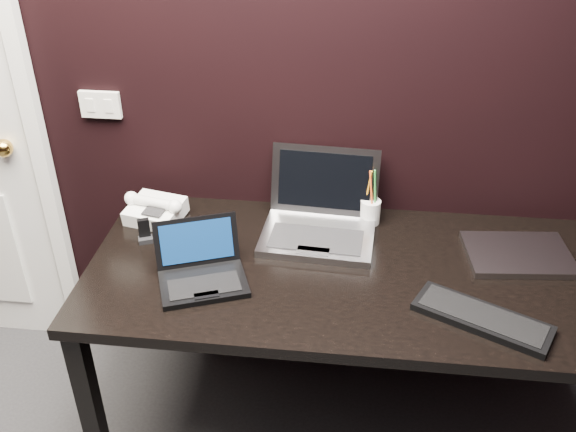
# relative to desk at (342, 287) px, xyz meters

# --- Properties ---
(wall_back) EXTENTS (4.00, 0.00, 4.00)m
(wall_back) POSITION_rel_desk_xyz_m (-0.30, 0.40, 0.64)
(wall_back) COLOR black
(wall_back) RESTS_ON ground
(wall_switch) EXTENTS (0.15, 0.02, 0.10)m
(wall_switch) POSITION_rel_desk_xyz_m (-0.92, 0.39, 0.46)
(wall_switch) COLOR silver
(wall_switch) RESTS_ON wall_back
(desk) EXTENTS (1.70, 0.80, 0.74)m
(desk) POSITION_rel_desk_xyz_m (0.00, 0.00, 0.00)
(desk) COLOR black
(desk) RESTS_ON ground
(netbook) EXTENTS (0.34, 0.32, 0.18)m
(netbook) POSITION_rel_desk_xyz_m (-0.45, -0.11, 0.11)
(netbook) COLOR black
(netbook) RESTS_ON desk
(silver_laptop) EXTENTS (0.41, 0.38, 0.27)m
(silver_laptop) POSITION_rel_desk_xyz_m (-0.09, 0.20, 0.13)
(silver_laptop) COLOR #A3A3A8
(silver_laptop) RESTS_ON desk
(ext_keyboard) EXTENTS (0.42, 0.30, 0.03)m
(ext_keyboard) POSITION_rel_desk_xyz_m (0.42, -0.21, 0.09)
(ext_keyboard) COLOR black
(ext_keyboard) RESTS_ON desk
(closed_laptop) EXTENTS (0.37, 0.28, 0.02)m
(closed_laptop) POSITION_rel_desk_xyz_m (0.59, 0.13, 0.09)
(closed_laptop) COLOR #9D9CA2
(closed_laptop) RESTS_ON desk
(desk_phone) EXTENTS (0.24, 0.21, 0.11)m
(desk_phone) POSITION_rel_desk_xyz_m (-0.70, 0.23, 0.12)
(desk_phone) COLOR white
(desk_phone) RESTS_ON desk
(mobile_phone) EXTENTS (0.06, 0.06, 0.09)m
(mobile_phone) POSITION_rel_desk_xyz_m (-0.70, 0.09, 0.11)
(mobile_phone) COLOR black
(mobile_phone) RESTS_ON desk
(pen_cup) EXTENTS (0.09, 0.09, 0.22)m
(pen_cup) POSITION_rel_desk_xyz_m (0.08, 0.30, 0.13)
(pen_cup) COLOR silver
(pen_cup) RESTS_ON desk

